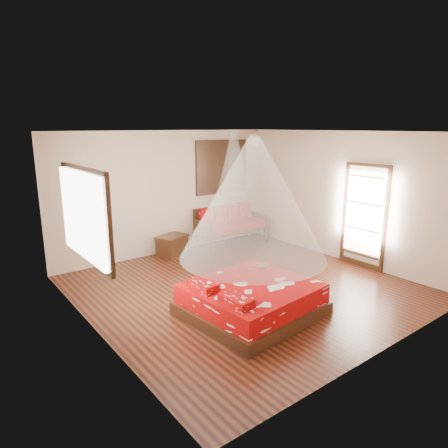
% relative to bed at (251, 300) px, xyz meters
% --- Properties ---
extents(room, '(5.54, 5.54, 2.84)m').
position_rel_bed_xyz_m(room, '(0.62, 0.89, 1.15)').
color(room, black).
rests_on(room, ground).
extents(bed, '(2.06, 1.90, 0.63)m').
position_rel_bed_xyz_m(bed, '(0.00, 0.00, 0.00)').
color(bed, black).
rests_on(bed, floor).
extents(daybed, '(1.79, 0.80, 0.95)m').
position_rel_bed_xyz_m(daybed, '(2.15, 3.27, 0.27)').
color(daybed, black).
rests_on(daybed, floor).
extents(storage_chest, '(0.80, 0.69, 0.46)m').
position_rel_bed_xyz_m(storage_chest, '(0.52, 3.34, -0.01)').
color(storage_chest, black).
rests_on(storage_chest, floor).
extents(shutter_panel, '(1.52, 0.06, 1.32)m').
position_rel_bed_xyz_m(shutter_panel, '(2.15, 3.61, 1.65)').
color(shutter_panel, black).
rests_on(shutter_panel, wall_back).
extents(window_left, '(0.10, 1.74, 1.34)m').
position_rel_bed_xyz_m(window_left, '(-2.09, 1.09, 1.45)').
color(window_left, black).
rests_on(window_left, wall_left).
extents(glazed_door, '(0.08, 1.02, 2.16)m').
position_rel_bed_xyz_m(glazed_door, '(3.34, 0.29, 0.82)').
color(glazed_door, black).
rests_on(glazed_door, floor).
extents(wine_tray, '(0.27, 0.27, 0.22)m').
position_rel_bed_xyz_m(wine_tray, '(0.68, 0.52, 0.31)').
color(wine_tray, brown).
rests_on(wine_tray, bed).
extents(mosquito_net_main, '(2.23, 2.23, 1.80)m').
position_rel_bed_xyz_m(mosquito_net_main, '(0.01, 0.00, 1.60)').
color(mosquito_net_main, white).
rests_on(mosquito_net_main, ceiling).
extents(mosquito_net_daybed, '(0.84, 0.84, 1.50)m').
position_rel_bed_xyz_m(mosquito_net_daybed, '(2.15, 3.14, 1.75)').
color(mosquito_net_daybed, white).
rests_on(mosquito_net_daybed, ceiling).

